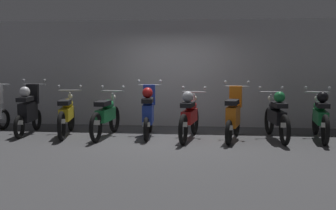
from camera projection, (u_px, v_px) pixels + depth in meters
The scene contains 10 objects.
ground_plane at pixel (167, 140), 9.24m from camera, with size 80.00×80.00×0.00m, color #424244.
back_wall at pixel (175, 73), 11.16m from camera, with size 16.63×0.30×2.81m, color #ADADB2.
motorbike_slot_1 at pixel (28, 110), 9.91m from camera, with size 0.59×1.68×1.29m.
motorbike_slot_2 at pixel (67, 114), 9.76m from camera, with size 0.60×1.94×1.15m.
motorbike_slot_3 at pixel (106, 115), 9.56m from camera, with size 0.59×1.95×1.15m.
motorbike_slot_4 at pixel (148, 112), 9.61m from camera, with size 0.59×1.68×1.29m.
motorbike_slot_5 at pixel (189, 116), 9.28m from camera, with size 0.58×1.94×1.15m.
motorbike_slot_6 at pixel (233, 116), 9.18m from camera, with size 0.60×1.66×1.29m.
motorbike_slot_7 at pixel (277, 116), 9.21m from camera, with size 0.59×1.95×1.15m.
motorbike_slot_8 at pixel (320, 116), 9.20m from camera, with size 0.59×1.95×1.15m.
Camera 1 is at (0.95, -9.06, 1.77)m, focal length 44.69 mm.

